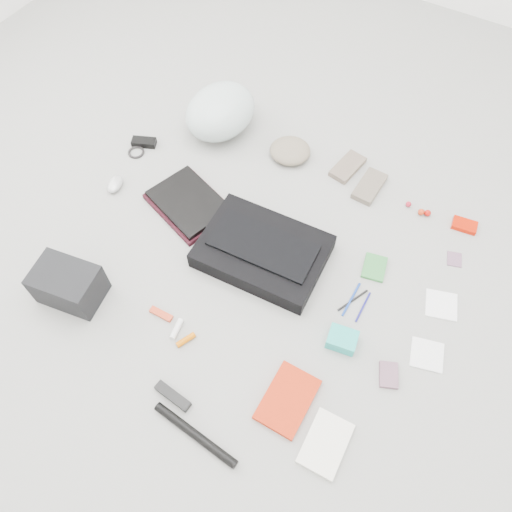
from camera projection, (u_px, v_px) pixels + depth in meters
The scene contains 33 objects.
ground_plane at pixel (256, 263), 1.93m from camera, with size 4.00×4.00×0.00m, color gray.
messenger_bag at pixel (263, 251), 1.91m from camera, with size 0.47×0.33×0.08m, color black.
bag_flap at pixel (263, 245), 1.88m from camera, with size 0.40×0.18×0.01m, color black.
laptop_sleeve at pixel (189, 205), 2.07m from camera, with size 0.33×0.24×0.02m, color black.
laptop at pixel (189, 201), 2.05m from camera, with size 0.31×0.22×0.02m, color black.
bike_helmet at pixel (220, 111), 2.23m from camera, with size 0.28×0.35×0.21m, color silver.
beanie at pixel (290, 151), 2.20m from camera, with size 0.18×0.17×0.06m, color #7C6F5B.
mitten_left at pixel (348, 167), 2.17m from camera, with size 0.09×0.17×0.03m, color #6F5F51.
mitten_right at pixel (369, 186), 2.12m from camera, with size 0.09×0.18×0.03m, color #6B5F51.
power_brick at pixel (144, 142), 2.25m from camera, with size 0.11×0.05×0.03m, color black.
cable_coil at pixel (136, 152), 2.23m from camera, with size 0.07×0.07×0.01m, color black.
mouse at pixel (115, 184), 2.12m from camera, with size 0.06×0.10×0.04m, color #A8A8A8.
camera_bag at pixel (68, 284), 1.80m from camera, with size 0.23×0.16×0.15m, color black.
multitool at pixel (161, 314), 1.81m from camera, with size 0.09×0.02×0.01m, color #BD361A.
toiletry_tube_white at pixel (177, 329), 1.77m from camera, with size 0.02×0.02×0.08m, color silver.
toiletry_tube_orange at pixel (186, 340), 1.75m from camera, with size 0.02×0.02×0.07m, color #C75E01.
u_lock at pixel (173, 396), 1.65m from camera, with size 0.13×0.03×0.03m, color black.
bike_pump at pixel (195, 435), 1.58m from camera, with size 0.03×0.03×0.32m, color black.
book_red at pixel (288, 399), 1.64m from camera, with size 0.15×0.22×0.02m, color red.
book_white at pixel (326, 444), 1.57m from camera, with size 0.12×0.19×0.02m, color silver.
notepad at pixel (374, 267), 1.91m from camera, with size 0.08×0.11×0.01m, color #2E7535.
pen_blue at pixel (351, 299), 1.84m from camera, with size 0.01×0.01×0.15m, color #133798.
pen_black at pixel (353, 300), 1.84m from camera, with size 0.01×0.01×0.14m, color black.
pen_navy at pixel (363, 307), 1.83m from camera, with size 0.01×0.01×0.13m, color navy.
accordion_wallet at pixel (342, 340), 1.74m from camera, with size 0.10×0.08×0.05m, color #1DB2A6.
card_deck at pixel (389, 375), 1.69m from camera, with size 0.06×0.09×0.02m, color #775163.
napkin_top at pixel (441, 305), 1.83m from camera, with size 0.11×0.11×0.01m, color white.
napkin_bottom at pixel (427, 355), 1.73m from camera, with size 0.11×0.11×0.01m, color white.
lollipop_a at pixel (409, 204), 2.07m from camera, with size 0.02×0.02×0.02m, color #A6192A.
lollipop_b at pixel (421, 212), 2.04m from camera, with size 0.03×0.03×0.03m, color #B32D10.
lollipop_c at pixel (428, 213), 2.04m from camera, with size 0.03×0.03×0.03m, color #A80D07.
altoids_tin at pixel (464, 225), 2.01m from camera, with size 0.10×0.06×0.02m, color #B71602.
stamp_sheet at pixel (454, 259), 1.94m from camera, with size 0.06×0.07×0.00m, color #7B556E.
Camera 1 is at (0.51, -0.86, 1.66)m, focal length 35.00 mm.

